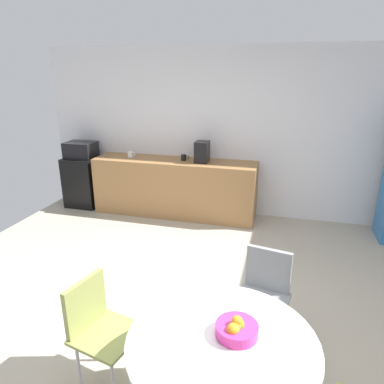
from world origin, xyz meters
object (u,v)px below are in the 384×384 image
Objects in this scene: fruit_bowl at (236,329)px; mug_white at (130,154)px; chair_gray at (265,287)px; coffee_maker at (202,152)px; mug_green at (184,157)px; microwave at (81,150)px; mini_fridge at (84,181)px; chair_olive at (96,321)px; round_table at (222,359)px.

fruit_bowl is 1.96× the size of mug_white.
coffee_maker reaches higher than chair_gray.
chair_gray is 2.98m from mug_green.
chair_gray is (3.24, -2.55, -0.45)m from microwave.
fruit_bowl is (3.13, -3.45, 0.38)m from mini_fridge.
chair_gray and chair_olive have the same top height.
fruit_bowl is at bearing -47.78° from microwave.
chair_olive is at bearing -57.40° from mini_fridge.
mug_white is at bearing 110.12° from chair_olive.
fruit_bowl is (-0.12, -0.90, 0.28)m from chair_gray.
chair_gray is 1.00× the size of chair_olive.
microwave is 1.50× the size of coffee_maker.
mug_white reaches higher than chair_olive.
round_table is (3.06, -3.51, -0.36)m from microwave.
coffee_maker is at bearing 0.00° from mini_fridge.
mug_green is (-0.31, 3.31, 0.43)m from chair_olive.
round_table is 1.35× the size of chair_gray.
mini_fridge is 6.56× the size of mug_green.
mug_white is 1.00× the size of mug_green.
chair_gray is 6.43× the size of mug_white.
mug_white is at bearing 0.69° from mini_fridge.
chair_gray is at bearing -38.13° from microwave.
mug_white is (0.89, 0.01, -0.03)m from microwave.
mini_fridge is at bearing -179.19° from mug_green.
round_table is at bearing -141.33° from fruit_bowl.
round_table is at bearing -101.14° from chair_gray.
mug_green is at bearing 175.16° from coffee_maker.
fruit_bowl is (3.13, -3.45, -0.17)m from microwave.
mug_green reaches higher than chair_gray.
round_table is 4.42× the size of fruit_bowl.
coffee_maker reaches higher than mug_green.
coffee_maker is (-0.96, 3.51, 0.44)m from round_table.
round_table is 3.76m from mug_green.
chair_gray is at bearing -47.42° from mug_white.
chair_olive is 6.43× the size of mug_green.
round_table is 3.66m from coffee_maker.
chair_gray is at bearing 82.62° from fruit_bowl.
coffee_maker is at bearing -4.84° from mug_green.
coffee_maker is (2.09, 0.00, 0.08)m from microwave.
mug_white is at bearing -179.08° from mug_green.
mug_green is (-1.33, 3.47, 0.14)m from fruit_bowl.
coffee_maker reaches higher than chair_olive.
fruit_bowl is at bearing -57.15° from mug_white.
coffee_maker is at bearing 90.19° from chair_olive.
mug_green is (-1.45, 2.57, 0.43)m from chair_gray.
coffee_maker reaches higher than mug_white.
microwave is 0.58× the size of chair_olive.
chair_gray is at bearing -38.13° from mini_fridge.
chair_olive is 3.28× the size of fruit_bowl.
coffee_maker is (0.30, -0.03, 0.11)m from mug_green.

